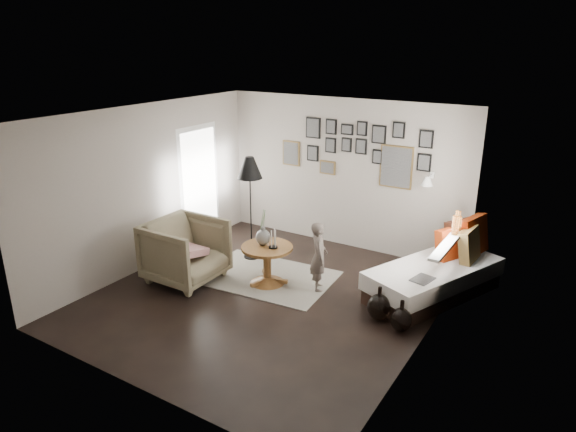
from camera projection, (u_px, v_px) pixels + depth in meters
The scene contains 23 objects.
ground at pixel (267, 297), 7.38m from camera, with size 4.80×4.80×0.00m, color black.
wall_back at pixel (343, 174), 8.88m from camera, with size 4.50×4.50×0.00m, color #9F968B.
wall_front at pixel (128, 278), 5.03m from camera, with size 4.50×4.50×0.00m, color #9F968B.
wall_left at pixel (147, 188), 8.07m from camera, with size 4.80×4.80×0.00m, color #9F968B.
wall_right at pixel (429, 245), 5.84m from camera, with size 4.80×4.80×0.00m, color #9F968B.
ceiling at pixel (264, 115), 6.53m from camera, with size 4.80×4.80×0.00m, color white.
door_left at pixel (200, 185), 9.11m from camera, with size 0.00×2.14×2.14m.
window_right at pixel (451, 237), 7.07m from camera, with size 0.15×1.32×1.30m.
gallery_wall at pixel (359, 151), 8.58m from camera, with size 2.74×0.03×1.08m.
wall_sconce at pixel (427, 181), 7.84m from camera, with size 0.18×0.36×0.16m.
rug at pixel (267, 277), 8.00m from camera, with size 2.00×1.40×0.01m, color beige.
pedestal_table at pixel (267, 266), 7.71m from camera, with size 0.77×0.77×0.61m.
vase at pixel (263, 234), 7.61m from camera, with size 0.22×0.22×0.55m.
candles at pixel (273, 239), 7.51m from camera, with size 0.13×0.13×0.29m.
daybed at pixel (436, 273), 7.42m from camera, with size 1.63×2.27×1.04m.
magazine_on_daybed at pixel (422, 279), 6.84m from camera, with size 0.23×0.32×0.02m, color black.
armchair at pixel (186, 251), 7.76m from camera, with size 1.02×1.05×0.95m, color #70664B.
armchair_cushion at pixel (189, 250), 7.79m from camera, with size 0.43×0.43×0.11m, color silver.
floor_lamp at pixel (250, 172), 8.22m from camera, with size 0.41×0.41×1.74m.
magazine_basket at pixel (163, 266), 7.97m from camera, with size 0.37×0.37×0.36m.
demijohn_large at pixel (379, 307), 6.75m from camera, with size 0.31×0.31×0.47m.
demijohn_small at pixel (401, 320), 6.49m from camera, with size 0.27×0.27×0.43m.
child at pixel (319, 256), 7.46m from camera, with size 0.38×0.25×1.05m, color brown.
Camera 1 is at (3.73, -5.44, 3.53)m, focal length 32.00 mm.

